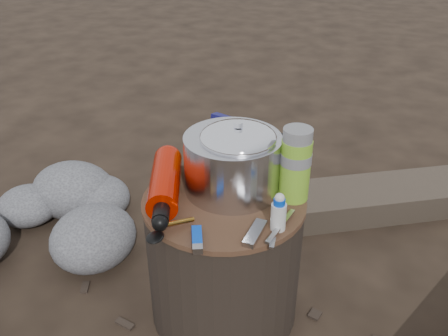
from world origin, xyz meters
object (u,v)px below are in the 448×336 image
(camping_pot, at_px, (238,160))
(fuel_bottle, at_px, (165,182))
(thermos, at_px, (295,165))
(travel_mug, at_px, (271,156))
(stump, at_px, (224,257))

(camping_pot, height_order, fuel_bottle, camping_pot)
(thermos, bearing_deg, fuel_bottle, -163.97)
(camping_pot, relative_size, fuel_bottle, 0.59)
(camping_pot, height_order, travel_mug, camping_pot)
(travel_mug, bearing_deg, thermos, -48.60)
(stump, xyz_separation_m, thermos, (0.17, 0.06, 0.29))
(stump, xyz_separation_m, camping_pot, (0.02, 0.05, 0.29))
(thermos, bearing_deg, camping_pot, -172.91)
(stump, bearing_deg, travel_mug, 62.06)
(stump, bearing_deg, thermos, 20.74)
(fuel_bottle, distance_m, thermos, 0.34)
(stump, xyz_separation_m, fuel_bottle, (-0.15, -0.03, 0.23))
(stump, relative_size, camping_pot, 2.22)
(stump, relative_size, fuel_bottle, 1.30)
(stump, height_order, fuel_bottle, fuel_bottle)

